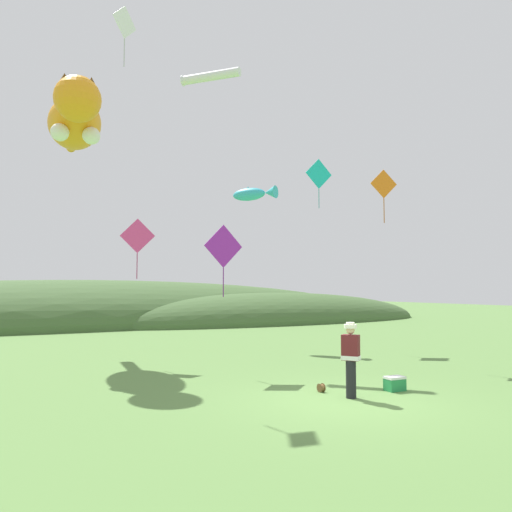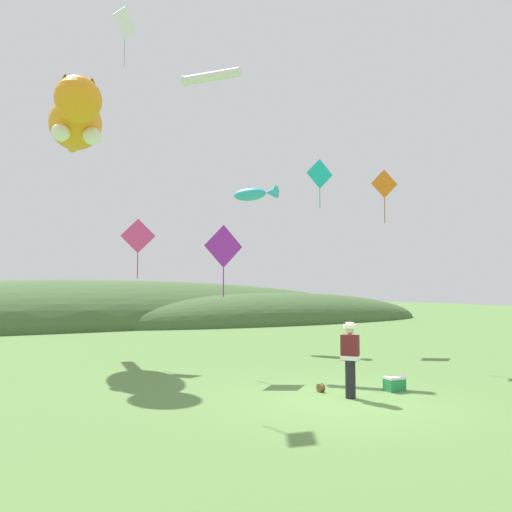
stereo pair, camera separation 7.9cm
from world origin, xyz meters
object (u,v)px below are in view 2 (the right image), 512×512
at_px(kite_tube_streamer, 210,76).
at_px(kite_diamond_violet, 224,247).
at_px(kite_diamond_pink, 138,236).
at_px(kite_diamond_orange, 384,184).
at_px(kite_diamond_teal, 320,174).
at_px(kite_spool, 321,388).
at_px(kite_giant_cat, 76,121).
at_px(kite_fish_windsock, 254,194).
at_px(kite_diamond_white, 125,23).
at_px(picnic_cooler, 394,384).
at_px(festival_attendant, 350,357).

xyz_separation_m(kite_tube_streamer, kite_diamond_violet, (-1.26, -3.83, -7.13)).
height_order(kite_diamond_pink, kite_diamond_orange, kite_diamond_orange).
distance_m(kite_diamond_teal, kite_diamond_orange, 5.41).
relative_size(kite_spool, kite_tube_streamer, 0.10).
bearing_deg(kite_spool, kite_giant_cat, 114.01).
distance_m(kite_spool, kite_diamond_violet, 5.38).
bearing_deg(kite_giant_cat, kite_diamond_orange, -34.52).
relative_size(kite_spool, kite_diamond_teal, 0.09).
xyz_separation_m(kite_fish_windsock, kite_diamond_orange, (1.69, -6.56, -0.57)).
xyz_separation_m(kite_diamond_teal, kite_diamond_white, (-9.93, -3.13, 3.03)).
distance_m(kite_tube_streamer, kite_diamond_orange, 8.11).
relative_size(kite_diamond_teal, kite_diamond_violet, 1.03).
height_order(kite_diamond_teal, kite_diamond_violet, kite_diamond_teal).
distance_m(picnic_cooler, kite_giant_cat, 14.96).
xyz_separation_m(kite_diamond_teal, kite_diamond_orange, (-0.96, -5.10, -1.50)).
height_order(kite_spool, kite_diamond_teal, kite_diamond_teal).
relative_size(kite_diamond_teal, kite_diamond_white, 1.17).
xyz_separation_m(kite_spool, kite_tube_streamer, (0.40, 7.59, 10.89)).
bearing_deg(kite_giant_cat, kite_fish_windsock, -0.23).
bearing_deg(kite_tube_streamer, kite_spool, -92.99).
bearing_deg(kite_giant_cat, kite_diamond_teal, -8.04).
bearing_deg(kite_tube_streamer, kite_fish_windsock, 32.82).
relative_size(kite_fish_windsock, kite_diamond_violet, 0.97).
bearing_deg(kite_tube_streamer, kite_diamond_teal, 5.88).
height_order(festival_attendant, kite_spool, festival_attendant).
height_order(kite_spool, kite_diamond_violet, kite_diamond_violet).
bearing_deg(kite_diamond_teal, festival_attendant, -123.61).
height_order(kite_spool, kite_diamond_pink, kite_diamond_pink).
distance_m(festival_attendant, kite_diamond_violet, 5.58).
bearing_deg(kite_diamond_pink, kite_fish_windsock, 22.65).
xyz_separation_m(picnic_cooler, kite_fish_windsock, (1.88, 10.45, 6.73)).
relative_size(kite_tube_streamer, kite_diamond_pink, 1.04).
relative_size(festival_attendant, kite_diamond_white, 0.90).
height_order(kite_giant_cat, kite_diamond_pink, kite_giant_cat).
xyz_separation_m(festival_attendant, kite_diamond_pink, (-2.79, 7.96, 3.44)).
relative_size(kite_spool, kite_diamond_orange, 0.11).
bearing_deg(kite_diamond_violet, kite_tube_streamer, 71.77).
height_order(kite_tube_streamer, kite_diamond_orange, kite_tube_streamer).
height_order(picnic_cooler, kite_giant_cat, kite_giant_cat).
bearing_deg(kite_diamond_teal, kite_diamond_violet, -148.03).
distance_m(kite_fish_windsock, kite_diamond_white, 9.47).
bearing_deg(kite_giant_cat, festival_attendant, -66.88).
height_order(kite_spool, kite_diamond_orange, kite_diamond_orange).
relative_size(kite_diamond_white, kite_diamond_pink, 0.93).
distance_m(kite_spool, picnic_cooler, 1.89).
bearing_deg(kite_diamond_white, kite_fish_windsock, 32.18).
relative_size(festival_attendant, kite_diamond_orange, 0.91).
bearing_deg(festival_attendant, kite_tube_streamer, 88.68).
height_order(festival_attendant, kite_tube_streamer, kite_tube_streamer).
bearing_deg(kite_spool, picnic_cooler, -25.17).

